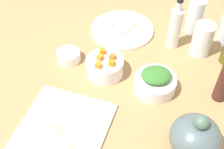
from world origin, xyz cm
name	(u,v)px	position (x,y,z in cm)	size (l,w,h in cm)	color
tabletop	(112,88)	(0.00, 0.00, 1.50)	(190.00, 190.00, 3.00)	#A88050
cutting_board	(59,136)	(23.72, -8.49, 3.50)	(31.35, 25.40, 1.00)	white
plate_tofu	(122,30)	(-28.90, -4.79, 3.60)	(25.07, 25.07, 1.20)	white
bowl_greens	(155,84)	(-2.51, 13.91, 5.53)	(13.66, 13.66, 5.05)	white
bowl_carrots	(105,67)	(-4.40, -4.01, 6.10)	(12.81, 12.81, 6.19)	white
bowl_small_side	(69,56)	(-6.85, -18.52, 4.83)	(8.41, 8.41, 3.66)	white
teapot	(195,137)	(15.98, 28.44, 8.88)	(15.74, 13.90, 14.89)	#516163
bottle_3	(175,27)	(-26.08, 15.78, 11.53)	(4.55, 4.55, 20.55)	silver
drinking_glass_0	(202,39)	(-25.06, 26.06, 9.26)	(7.21, 7.21, 12.53)	white
drinking_glass_2	(195,16)	(-37.81, 21.90, 9.90)	(6.18, 6.18, 13.81)	white
carrot_cube_0	(112,63)	(-3.02, -1.10, 10.09)	(1.80, 1.80, 1.80)	orange
carrot_cube_1	(100,57)	(-4.41, -5.62, 10.09)	(1.80, 1.80, 1.80)	orange
carrot_cube_2	(102,51)	(-7.47, -5.76, 10.09)	(1.80, 1.80, 1.80)	orange
carrot_cube_3	(112,57)	(-5.87, -1.72, 10.09)	(1.80, 1.80, 1.80)	orange
carrot_cube_4	(98,65)	(-0.73, -4.90, 10.09)	(1.80, 1.80, 1.80)	orange
chopped_greens_mound	(156,75)	(-2.51, 13.91, 9.63)	(9.71, 8.34, 3.16)	#37742D
tofu_cube_0	(133,25)	(-30.85, -0.82, 5.30)	(2.20, 2.20, 2.20)	white
tofu_cube_1	(117,20)	(-32.23, -8.05, 5.30)	(2.20, 2.20, 2.20)	white
tofu_cube_2	(127,30)	(-26.99, -2.40, 5.30)	(2.20, 2.20, 2.20)	#FCEECD
tofu_cube_3	(118,32)	(-24.75, -5.17, 5.30)	(2.20, 2.20, 2.20)	white
tofu_cube_4	(109,24)	(-28.50, -10.29, 5.30)	(2.20, 2.20, 2.20)	white
dumpling_0	(53,130)	(23.36, -10.53, 5.26)	(5.52, 5.34, 2.51)	beige
dumpling_1	(77,111)	(15.06, -6.41, 5.12)	(4.77, 4.20, 2.24)	beige
dumpling_3	(48,112)	(18.18, -14.44, 5.09)	(4.51, 4.48, 2.18)	beige
dumpling_4	(64,146)	(27.36, -5.19, 5.40)	(5.92, 5.45, 2.80)	beige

